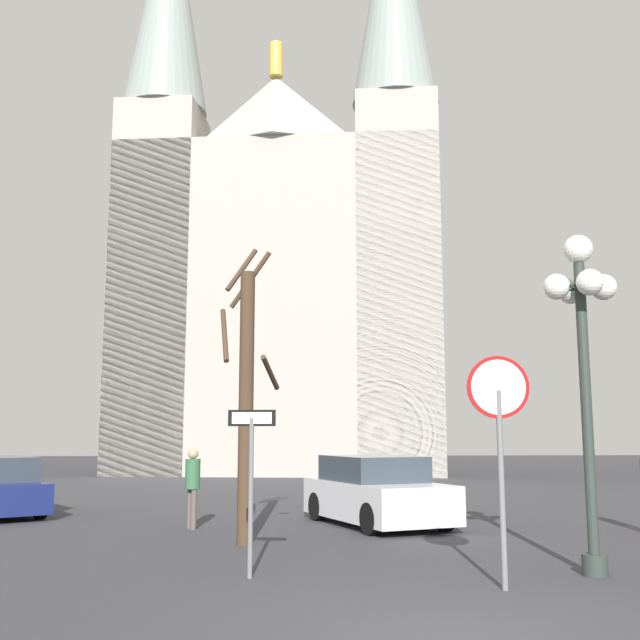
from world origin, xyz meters
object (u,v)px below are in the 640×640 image
(cathedral, at_px, (283,265))
(pedestrian_walking, at_px, (193,480))
(one_way_arrow_sign, at_px, (251,470))
(bare_tree, at_px, (246,395))
(street_lamp, at_px, (582,332))
(stop_sign, at_px, (499,422))
(parked_car_near_white, at_px, (376,492))

(cathedral, bearing_deg, pedestrian_walking, -94.79)
(one_way_arrow_sign, bearing_deg, bare_tree, 94.32)
(pedestrian_walking, bearing_deg, street_lamp, -40.94)
(stop_sign, relative_size, parked_car_near_white, 0.68)
(one_way_arrow_sign, xyz_separation_m, parked_car_near_white, (2.54, 5.95, -0.78))
(one_way_arrow_sign, bearing_deg, street_lamp, -0.79)
(one_way_arrow_sign, relative_size, parked_car_near_white, 0.53)
(cathedral, distance_m, one_way_arrow_sign, 29.41)
(cathedral, xyz_separation_m, bare_tree, (-0.66, -24.73, -8.13))
(street_lamp, bearing_deg, cathedral, 99.10)
(parked_car_near_white, bearing_deg, stop_sign, -83.52)
(cathedral, bearing_deg, street_lamp, -80.90)
(one_way_arrow_sign, bearing_deg, pedestrian_walking, 104.95)
(stop_sign, relative_size, bare_tree, 0.54)
(one_way_arrow_sign, distance_m, street_lamp, 5.30)
(parked_car_near_white, bearing_deg, street_lamp, -68.58)
(parked_car_near_white, bearing_deg, bare_tree, -134.83)
(bare_tree, bearing_deg, street_lamp, -32.06)
(cathedral, xyz_separation_m, stop_sign, (2.91, -28.86, -8.68))
(stop_sign, distance_m, pedestrian_walking, 8.09)
(bare_tree, bearing_deg, pedestrian_walking, 117.92)
(bare_tree, height_order, parked_car_near_white, bare_tree)
(cathedral, xyz_separation_m, parked_car_near_white, (2.12, -21.94, -10.13))
(pedestrian_walking, bearing_deg, bare_tree, -62.08)
(one_way_arrow_sign, height_order, pedestrian_walking, one_way_arrow_sign)
(street_lamp, bearing_deg, stop_sign, -149.93)
(cathedral, relative_size, stop_sign, 10.79)
(bare_tree, relative_size, pedestrian_walking, 3.33)
(one_way_arrow_sign, distance_m, pedestrian_walking, 5.66)
(one_way_arrow_sign, relative_size, street_lamp, 0.47)
(pedestrian_walking, bearing_deg, cathedral, 85.21)
(cathedral, height_order, one_way_arrow_sign, cathedral)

